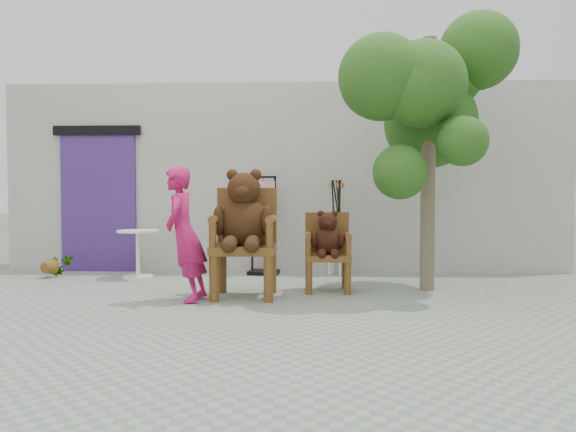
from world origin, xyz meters
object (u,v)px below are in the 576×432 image
(cafe_table, at_px, (138,248))
(tree, at_px, (430,95))
(stool_bucket, at_px, (336,233))
(chair_big, at_px, (244,224))
(chair_small, at_px, (328,243))
(display_stand, at_px, (264,236))
(person, at_px, (185,234))

(cafe_table, height_order, tree, tree)
(cafe_table, height_order, stool_bucket, stool_bucket)
(chair_big, distance_m, cafe_table, 2.27)
(chair_small, distance_m, display_stand, 1.66)
(stool_bucket, xyz_separation_m, tree, (1.10, -1.28, 1.84))
(cafe_table, bearing_deg, stool_bucket, 8.13)
(chair_big, relative_size, display_stand, 1.01)
(chair_small, bearing_deg, display_stand, 123.99)
(chair_small, relative_size, cafe_table, 1.45)
(chair_small, xyz_separation_m, stool_bucket, (0.19, 1.39, 0.03))
(cafe_table, bearing_deg, person, -56.56)
(chair_small, distance_m, stool_bucket, 1.40)
(cafe_table, bearing_deg, chair_small, -19.31)
(person, bearing_deg, cafe_table, -143.55)
(stool_bucket, distance_m, tree, 2.50)
(person, height_order, stool_bucket, person)
(chair_big, bearing_deg, stool_bucket, 56.31)
(tree, bearing_deg, cafe_table, 168.00)
(chair_small, xyz_separation_m, tree, (1.29, 0.10, 1.87))
(display_stand, bearing_deg, chair_big, -84.49)
(stool_bucket, relative_size, tree, 0.41)
(chair_big, xyz_separation_m, tree, (2.30, 0.52, 1.61))
(chair_big, distance_m, person, 0.72)
(tree, bearing_deg, display_stand, 150.19)
(cafe_table, height_order, display_stand, display_stand)
(chair_small, bearing_deg, cafe_table, 160.69)
(chair_small, height_order, cafe_table, chair_small)
(display_stand, bearing_deg, person, -101.31)
(tree, bearing_deg, stool_bucket, 130.72)
(chair_big, distance_m, tree, 2.86)
(display_stand, distance_m, tree, 3.19)
(chair_big, xyz_separation_m, chair_small, (1.01, 0.41, -0.26))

